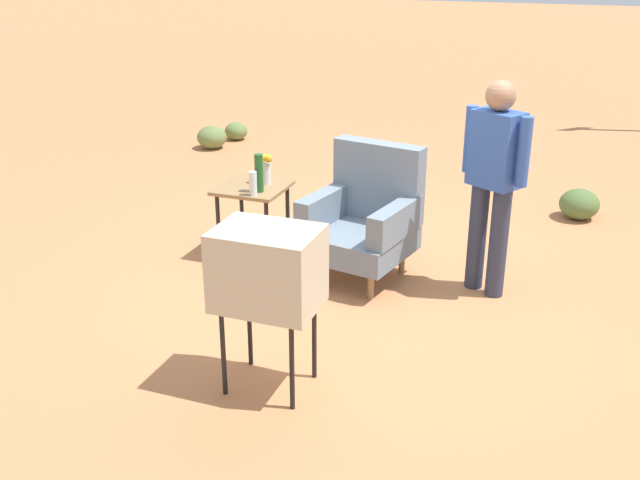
# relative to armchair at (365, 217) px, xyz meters

# --- Properties ---
(ground_plane) EXTENTS (60.00, 60.00, 0.00)m
(ground_plane) POSITION_rel_armchair_xyz_m (0.07, -0.14, -0.50)
(ground_plane) COLOR #C17A4C
(armchair) EXTENTS (0.90, 0.92, 1.06)m
(armchair) POSITION_rel_armchair_xyz_m (0.00, 0.00, 0.00)
(armchair) COLOR #937047
(armchair) RESTS_ON ground
(side_table) EXTENTS (0.56, 0.56, 0.62)m
(side_table) POSITION_rel_armchair_xyz_m (-1.02, 0.07, 0.03)
(side_table) COLOR black
(side_table) RESTS_ON ground
(tv_on_stand) EXTENTS (0.60, 0.45, 1.03)m
(tv_on_stand) POSITION_rel_armchair_xyz_m (-0.05, -1.78, 0.28)
(tv_on_stand) COLOR black
(tv_on_stand) RESTS_ON ground
(person_standing) EXTENTS (0.51, 0.37, 1.64)m
(person_standing) POSITION_rel_armchair_xyz_m (0.98, 0.03, 0.44)
(person_standing) COLOR #2D3347
(person_standing) RESTS_ON ground
(bottle_short_clear) EXTENTS (0.06, 0.06, 0.20)m
(bottle_short_clear) POSITION_rel_armchair_xyz_m (-0.91, -0.14, 0.22)
(bottle_short_clear) COLOR silver
(bottle_short_clear) RESTS_ON side_table
(bottle_wine_green) EXTENTS (0.07, 0.07, 0.32)m
(bottle_wine_green) POSITION_rel_armchair_xyz_m (-0.90, -0.04, 0.28)
(bottle_wine_green) COLOR #1E5623
(bottle_wine_green) RESTS_ON side_table
(flower_vase) EXTENTS (0.15, 0.10, 0.27)m
(flower_vase) POSITION_rel_armchair_xyz_m (-0.94, 0.17, 0.27)
(flower_vase) COLOR silver
(flower_vase) RESTS_ON side_table
(shrub_mid) EXTENTS (0.39, 0.39, 0.30)m
(shrub_mid) POSITION_rel_armchair_xyz_m (-3.05, 3.11, -0.35)
(shrub_mid) COLOR olive
(shrub_mid) RESTS_ON ground
(shrub_far) EXTENTS (0.31, 0.31, 0.24)m
(shrub_far) POSITION_rel_armchair_xyz_m (-2.96, 3.63, -0.38)
(shrub_far) COLOR olive
(shrub_far) RESTS_ON ground
(shrub_lone) EXTENTS (0.39, 0.39, 0.30)m
(shrub_lone) POSITION_rel_armchair_xyz_m (1.60, 1.99, -0.35)
(shrub_lone) COLOR #516B38
(shrub_lone) RESTS_ON ground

